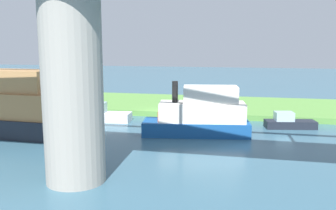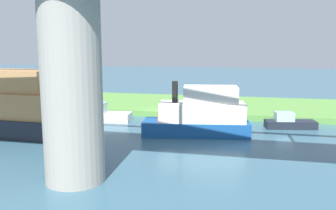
{
  "view_description": "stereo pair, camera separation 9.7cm",
  "coord_description": "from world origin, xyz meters",
  "px_view_note": "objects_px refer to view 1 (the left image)",
  "views": [
    {
      "loc": [
        -7.27,
        32.2,
        6.57
      ],
      "look_at": [
        -1.13,
        5.0,
        2.0
      ],
      "focal_mm": 38.9,
      "sensor_mm": 36.0,
      "label": 1
    },
    {
      "loc": [
        -7.36,
        32.18,
        6.57
      ],
      "look_at": [
        -1.13,
        5.0,
        2.0
      ],
      "focal_mm": 38.9,
      "sensor_mm": 36.0,
      "label": 2
    }
  ],
  "objects_px": {
    "bridge_pylon": "(73,89)",
    "person_on_bank": "(220,102)",
    "riverboat_paddlewheel": "(7,108)",
    "houseboat_blue": "(289,122)",
    "mooring_post": "(90,101)",
    "pontoon_yellow": "(101,114)",
    "motorboat_white": "(200,115)"
  },
  "relations": [
    {
      "from": "bridge_pylon",
      "to": "riverboat_paddlewheel",
      "type": "bearing_deg",
      "value": -39.43
    },
    {
      "from": "riverboat_paddlewheel",
      "to": "pontoon_yellow",
      "type": "xyz_separation_m",
      "value": [
        -4.91,
        -5.91,
        -1.37
      ]
    },
    {
      "from": "motorboat_white",
      "to": "riverboat_paddlewheel",
      "type": "relative_size",
      "value": 0.78
    },
    {
      "from": "bridge_pylon",
      "to": "houseboat_blue",
      "type": "relative_size",
      "value": 2.2
    },
    {
      "from": "riverboat_paddlewheel",
      "to": "houseboat_blue",
      "type": "relative_size",
      "value": 2.52
    },
    {
      "from": "motorboat_white",
      "to": "pontoon_yellow",
      "type": "height_order",
      "value": "motorboat_white"
    },
    {
      "from": "bridge_pylon",
      "to": "mooring_post",
      "type": "xyz_separation_m",
      "value": [
        7.73,
        -18.37,
        -3.62
      ]
    },
    {
      "from": "motorboat_white",
      "to": "houseboat_blue",
      "type": "relative_size",
      "value": 1.96
    },
    {
      "from": "riverboat_paddlewheel",
      "to": "mooring_post",
      "type": "bearing_deg",
      "value": -99.14
    },
    {
      "from": "mooring_post",
      "to": "bridge_pylon",
      "type": "bearing_deg",
      "value": 112.84
    },
    {
      "from": "bridge_pylon",
      "to": "pontoon_yellow",
      "type": "xyz_separation_m",
      "value": [
        4.53,
        -13.68,
        -3.98
      ]
    },
    {
      "from": "person_on_bank",
      "to": "pontoon_yellow",
      "type": "distance_m",
      "value": 11.29
    },
    {
      "from": "motorboat_white",
      "to": "houseboat_blue",
      "type": "bearing_deg",
      "value": -150.7
    },
    {
      "from": "bridge_pylon",
      "to": "person_on_bank",
      "type": "height_order",
      "value": "bridge_pylon"
    },
    {
      "from": "person_on_bank",
      "to": "riverboat_paddlewheel",
      "type": "bearing_deg",
      "value": 36.72
    },
    {
      "from": "bridge_pylon",
      "to": "person_on_bank",
      "type": "bearing_deg",
      "value": -106.15
    },
    {
      "from": "pontoon_yellow",
      "to": "bridge_pylon",
      "type": "bearing_deg",
      "value": 108.31
    },
    {
      "from": "mooring_post",
      "to": "motorboat_white",
      "type": "bearing_deg",
      "value": 148.05
    },
    {
      "from": "bridge_pylon",
      "to": "houseboat_blue",
      "type": "bearing_deg",
      "value": -128.09
    },
    {
      "from": "mooring_post",
      "to": "houseboat_blue",
      "type": "bearing_deg",
      "value": 168.3
    },
    {
      "from": "houseboat_blue",
      "to": "bridge_pylon",
      "type": "bearing_deg",
      "value": 51.91
    },
    {
      "from": "person_on_bank",
      "to": "riverboat_paddlewheel",
      "type": "distance_m",
      "value": 18.62
    },
    {
      "from": "bridge_pylon",
      "to": "motorboat_white",
      "type": "distance_m",
      "value": 12.02
    },
    {
      "from": "bridge_pylon",
      "to": "person_on_bank",
      "type": "relative_size",
      "value": 6.57
    },
    {
      "from": "houseboat_blue",
      "to": "pontoon_yellow",
      "type": "bearing_deg",
      "value": 2.69
    },
    {
      "from": "riverboat_paddlewheel",
      "to": "pontoon_yellow",
      "type": "height_order",
      "value": "riverboat_paddlewheel"
    },
    {
      "from": "mooring_post",
      "to": "pontoon_yellow",
      "type": "relative_size",
      "value": 0.18
    },
    {
      "from": "pontoon_yellow",
      "to": "riverboat_paddlewheel",
      "type": "bearing_deg",
      "value": 50.28
    },
    {
      "from": "mooring_post",
      "to": "houseboat_blue",
      "type": "relative_size",
      "value": 0.22
    },
    {
      "from": "person_on_bank",
      "to": "pontoon_yellow",
      "type": "height_order",
      "value": "person_on_bank"
    },
    {
      "from": "person_on_bank",
      "to": "motorboat_white",
      "type": "relative_size",
      "value": 0.17
    },
    {
      "from": "bridge_pylon",
      "to": "mooring_post",
      "type": "distance_m",
      "value": 20.25
    }
  ]
}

